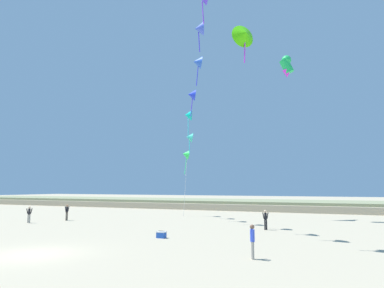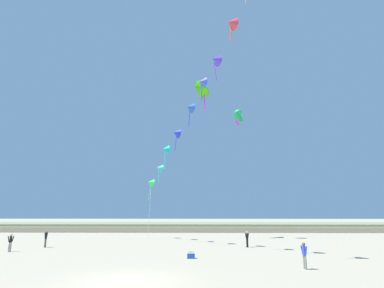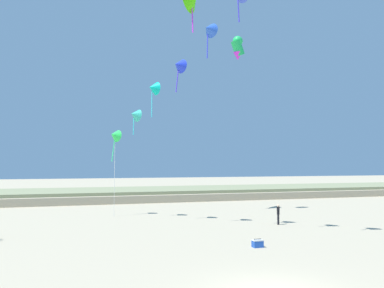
# 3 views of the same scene
# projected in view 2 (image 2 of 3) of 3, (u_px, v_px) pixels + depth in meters

# --- Properties ---
(ground_plane) EXTENTS (240.00, 240.00, 0.00)m
(ground_plane) POSITION_uv_depth(u_px,v_px,m) (126.00, 281.00, 15.22)
(ground_plane) COLOR tan
(dune_ridge) EXTENTS (120.00, 13.95, 1.28)m
(dune_ridge) POSITION_uv_depth(u_px,v_px,m) (178.00, 227.00, 55.10)
(dune_ridge) COLOR tan
(dune_ridge) RESTS_ON ground
(person_near_left) EXTENTS (0.30, 0.53, 1.57)m
(person_near_left) POSITION_uv_depth(u_px,v_px,m) (304.00, 254.00, 18.43)
(person_near_left) COLOR gray
(person_near_left) RESTS_ON ground
(person_near_right) EXTENTS (0.41, 0.45, 1.53)m
(person_near_right) POSITION_uv_depth(u_px,v_px,m) (11.00, 241.00, 26.23)
(person_near_right) COLOR gray
(person_near_right) RESTS_ON ground
(person_mid_center) EXTENTS (0.22, 0.55, 1.58)m
(person_mid_center) POSITION_uv_depth(u_px,v_px,m) (46.00, 238.00, 29.33)
(person_mid_center) COLOR #726656
(person_mid_center) RESTS_ON ground
(person_far_left) EXTENTS (0.46, 0.39, 1.53)m
(person_far_left) POSITION_uv_depth(u_px,v_px,m) (247.00, 238.00, 29.39)
(person_far_left) COLOR black
(person_far_left) RESTS_ON ground
(kite_banner_string) EXTENTS (14.31, 25.83, 25.32)m
(kite_banner_string) POSITION_uv_depth(u_px,v_px,m) (200.00, 85.00, 29.94)
(kite_banner_string) COLOR #2EED57
(large_kite_low_lead) EXTENTS (2.83, 2.85, 4.88)m
(large_kite_low_lead) POSITION_uv_depth(u_px,v_px,m) (204.00, 88.00, 42.85)
(large_kite_low_lead) COLOR #4DDF0C
(large_kite_mid_trail) EXTENTS (1.69, 1.32, 2.41)m
(large_kite_mid_trail) POSITION_uv_depth(u_px,v_px,m) (238.00, 117.00, 41.43)
(large_kite_mid_trail) COLOR #20C65A
(beach_cooler) EXTENTS (0.58, 0.41, 0.46)m
(beach_cooler) POSITION_uv_depth(u_px,v_px,m) (191.00, 255.00, 22.46)
(beach_cooler) COLOR blue
(beach_cooler) RESTS_ON ground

